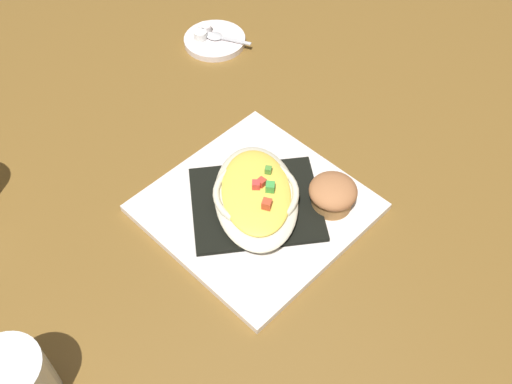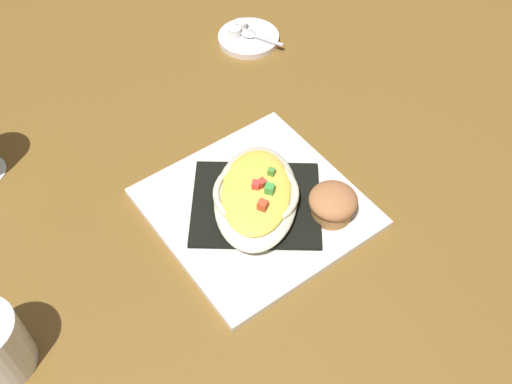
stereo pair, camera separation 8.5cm
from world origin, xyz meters
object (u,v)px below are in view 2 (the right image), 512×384
(creamer_saucer, at_px, (249,38))
(creamer_cup_0, at_px, (241,25))
(muffin, at_px, (333,203))
(creamer_cup_1, at_px, (235,32))
(gratin_dish, at_px, (256,194))
(square_plate, at_px, (256,207))
(spoon, at_px, (251,35))

(creamer_saucer, height_order, creamer_cup_0, creamer_cup_0)
(muffin, relative_size, creamer_cup_1, 2.88)
(gratin_dish, xyz_separation_m, creamer_cup_1, (0.12, 0.39, -0.02))
(gratin_dish, bearing_deg, creamer_saucer, 69.26)
(square_plate, distance_m, spoon, 0.40)
(creamer_cup_0, xyz_separation_m, creamer_cup_1, (-0.02, -0.01, 0.00))
(square_plate, relative_size, gratin_dish, 1.24)
(spoon, bearing_deg, gratin_dish, -111.45)
(creamer_cup_1, bearing_deg, creamer_cup_0, 38.76)
(square_plate, xyz_separation_m, gratin_dish, (0.00, -0.00, 0.03))
(muffin, bearing_deg, creamer_cup_0, 84.56)
(muffin, bearing_deg, gratin_dish, 148.62)
(muffin, distance_m, spoon, 0.43)
(creamer_saucer, xyz_separation_m, spoon, (0.00, -0.00, 0.01))
(gratin_dish, distance_m, muffin, 0.11)
(square_plate, height_order, muffin, muffin)
(spoon, height_order, creamer_cup_1, creamer_cup_1)
(gratin_dish, distance_m, creamer_saucer, 0.40)
(creamer_saucer, bearing_deg, spoon, -51.24)
(muffin, height_order, creamer_saucer, muffin)
(muffin, xyz_separation_m, creamer_cup_1, (0.03, 0.44, -0.02))
(creamer_cup_1, bearing_deg, spoon, -30.05)
(square_plate, height_order, creamer_saucer, same)
(square_plate, distance_m, gratin_dish, 0.03)
(creamer_saucer, distance_m, creamer_cup_1, 0.03)
(creamer_cup_1, bearing_deg, gratin_dish, -107.09)
(muffin, distance_m, creamer_cup_0, 0.46)
(spoon, bearing_deg, creamer_cup_1, 149.95)
(square_plate, relative_size, creamer_cup_1, 11.60)
(gratin_dish, distance_m, creamer_cup_1, 0.40)
(square_plate, bearing_deg, creamer_saucer, 69.25)
(muffin, distance_m, creamer_saucer, 0.44)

